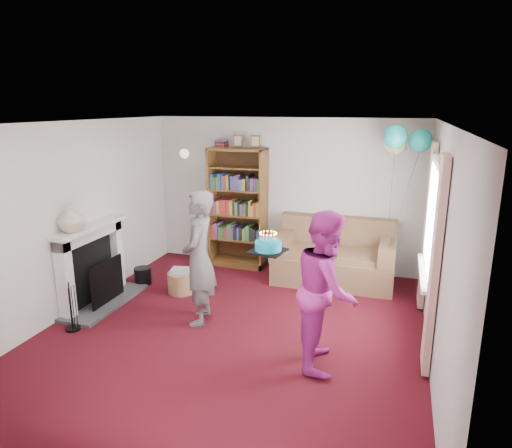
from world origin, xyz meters
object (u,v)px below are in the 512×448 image
(bookcase, at_px, (238,209))
(person_striped, at_px, (199,258))
(sofa, at_px, (334,258))
(birthday_cake, at_px, (268,246))
(person_magenta, at_px, (327,289))

(bookcase, distance_m, person_striped, 2.21)
(sofa, distance_m, person_striped, 2.47)
(bookcase, height_order, sofa, bookcase)
(bookcase, distance_m, sofa, 1.81)
(birthday_cake, bearing_deg, person_magenta, -14.00)
(sofa, xyz_separation_m, person_striped, (-1.42, -1.96, 0.49))
(sofa, bearing_deg, birthday_cake, -101.23)
(birthday_cake, bearing_deg, person_striped, 162.40)
(sofa, bearing_deg, person_striped, -126.24)
(bookcase, distance_m, birthday_cake, 2.80)
(bookcase, xyz_separation_m, person_striped, (0.26, -2.19, -0.13))
(person_magenta, bearing_deg, birthday_cake, 67.94)
(person_magenta, bearing_deg, sofa, -2.32)
(person_striped, bearing_deg, person_magenta, 61.39)
(person_magenta, distance_m, birthday_cake, 0.79)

